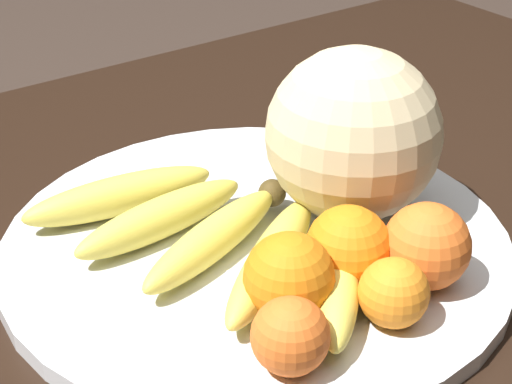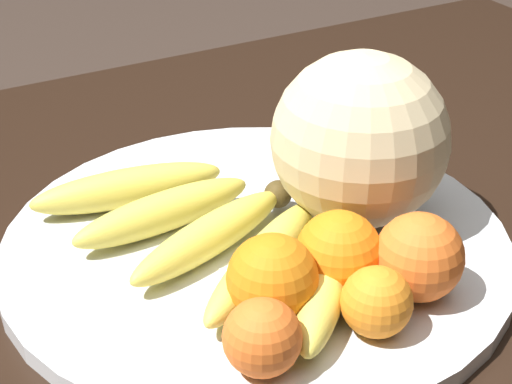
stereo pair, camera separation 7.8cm
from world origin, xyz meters
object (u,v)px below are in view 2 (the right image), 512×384
Objects in this scene: fruit_bowl at (256,245)px; orange_back_left at (262,338)px; kitchen_table at (176,326)px; orange_back_right at (377,302)px; melon at (360,140)px; banana_bunch at (214,232)px; orange_front_left at (272,279)px; orange_mid_center at (339,253)px; orange_front_right at (419,257)px; produce_tag at (278,272)px.

orange_back_left is at bearing 62.31° from fruit_bowl.
kitchen_table is 27.94× the size of orange_back_right.
melon is 0.49× the size of banana_bunch.
fruit_bowl is at bearing 157.77° from banana_bunch.
orange_front_left is at bearing 67.21° from fruit_bowl.
orange_back_right is (-0.10, 0.00, -0.00)m from orange_back_left.
orange_mid_center is 1.27× the size of orange_back_right.
orange_front_right is 0.16m from orange_back_left.
melon is (-0.10, 0.01, 0.09)m from fruit_bowl.
melon is at bearing -141.96° from orange_back_left.
orange_front_right reaches higher than orange_back_right.
melon is at bearing -147.74° from produce_tag.
orange_mid_center reaches higher than kitchen_table.
orange_mid_center is (-0.09, 0.14, 0.14)m from kitchen_table.
banana_bunch reaches higher than produce_tag.
orange_back_right is (-0.09, 0.21, 0.14)m from kitchen_table.
melon is 0.16m from banana_bunch.
orange_back_right is at bearing 60.23° from melon.
kitchen_table is 4.71× the size of banana_bunch.
banana_bunch is at bearing -5.78° from melon.
melon is 2.28× the size of orange_mid_center.
melon is at bearing 162.34° from kitchen_table.
fruit_bowl is (-0.07, 0.04, 0.10)m from kitchen_table.
orange_back_left is (0.16, 0.02, -0.01)m from orange_front_right.
banana_bunch is (0.04, -0.00, 0.03)m from fruit_bowl.
orange_front_left is at bearing -126.73° from orange_back_left.
orange_front_right is 0.07m from orange_mid_center.
orange_front_right is 1.31× the size of orange_back_right.
produce_tag is at bearing 21.71° from melon.
orange_front_right reaches higher than orange_mid_center.
orange_front_right is (-0.08, 0.14, 0.05)m from fruit_bowl.
fruit_bowl is 0.14m from melon.
fruit_bowl is at bearing -117.69° from orange_back_left.
produce_tag is (-0.03, -0.05, -0.04)m from orange_front_left.
fruit_bowl is at bearing -61.92° from orange_front_right.
banana_bunch is 0.07m from produce_tag.
melon is 0.15m from produce_tag.
orange_mid_center is at bearing 101.98° from fruit_bowl.
fruit_bowl is 0.13m from orange_front_left.
banana_bunch is 4.67× the size of orange_mid_center.
kitchen_table is 0.14m from banana_bunch.
orange_front_left is 0.13m from orange_front_right.
orange_back_right reaches higher than kitchen_table.
banana_bunch is at bearing -57.99° from orange_mid_center.
orange_front_right is at bearing 164.69° from orange_front_left.
orange_back_left is 0.10m from orange_back_right.
produce_tag is at bearing -53.29° from orange_mid_center.
banana_bunch is 5.93× the size of orange_back_right.
banana_bunch is 5.69× the size of orange_back_left.
orange_back_right is at bearing 89.39° from banana_bunch.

